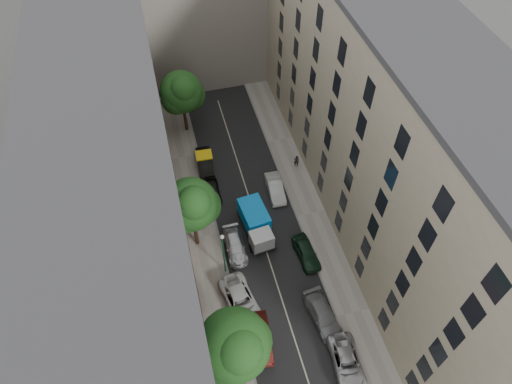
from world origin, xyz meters
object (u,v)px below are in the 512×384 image
object	(u,v)px
car_left_3	(235,246)
car_left_5	(205,163)
car_right_3	(275,188)
tree_mid	(192,206)
car_left_2	(241,301)
lamp_post	(223,250)
pedestrian	(296,161)
tree_far	(182,94)
car_left_1	(260,338)
tarp_truck	(256,223)
car_right_2	(306,252)
car_left_4	(213,191)
tree_near	(236,347)
car_right_0	(347,363)
car_right_1	(323,315)

from	to	relation	value
car_left_3	car_left_5	xyz separation A→B (m)	(-0.80, 11.20, 0.10)
car_right_3	tree_mid	size ratio (longest dim) A/B	0.49
car_left_5	tree_mid	size ratio (longest dim) A/B	0.52
car_left_2	car_left_3	world-z (taller)	car_left_2
car_left_5	lamp_post	bearing A→B (deg)	-89.76
car_left_2	pedestrian	world-z (taller)	pedestrian
car_left_3	pedestrian	size ratio (longest dim) A/B	2.89
car_right_3	tree_far	size ratio (longest dim) A/B	0.53
car_left_1	lamp_post	size ratio (longest dim) A/B	0.78
car_left_2	tarp_truck	bearing A→B (deg)	55.68
tree_far	lamp_post	size ratio (longest dim) A/B	1.38
car_left_2	car_left_3	xyz separation A→B (m)	(0.80, 5.60, -0.10)
car_left_3	tree_far	bearing A→B (deg)	96.01
car_left_1	car_left_3	size ratio (longest dim) A/B	1.02
car_left_1	lamp_post	world-z (taller)	lamp_post
car_right_2	lamp_post	size ratio (longest dim) A/B	0.72
tarp_truck	car_left_4	bearing A→B (deg)	113.00
tree_near	tree_mid	xyz separation A→B (m)	(-0.88, 12.70, 0.31)
car_left_3	lamp_post	bearing A→B (deg)	-123.09
car_right_0	tree_near	size ratio (longest dim) A/B	0.57
car_left_5	car_right_1	world-z (taller)	car_left_5
car_left_5	car_right_0	size ratio (longest dim) A/B	0.93
car_left_2	car_right_0	bearing A→B (deg)	-56.24
tree_near	pedestrian	xyz separation A→B (m)	(11.21, 20.03, -4.74)
car_right_3	lamp_post	world-z (taller)	lamp_post
car_left_3	car_right_3	size ratio (longest dim) A/B	1.04
car_left_5	tree_near	xyz separation A→B (m)	(-1.56, -22.44, 4.92)
car_right_1	car_right_3	xyz separation A→B (m)	(0.00, 14.40, 0.02)
tarp_truck	car_left_3	distance (m)	2.96
car_right_1	tree_mid	size ratio (longest dim) A/B	0.54
tarp_truck	car_right_2	distance (m)	5.50
car_left_1	car_right_1	distance (m)	5.63
tree_far	tarp_truck	bearing A→B (deg)	-75.50
car_right_2	tree_near	world-z (taller)	tree_near
car_right_3	tarp_truck	bearing A→B (deg)	-123.67
lamp_post	car_right_3	bearing A→B (deg)	48.50
lamp_post	car_right_0	bearing A→B (deg)	-55.03
car_right_1	tarp_truck	bearing A→B (deg)	100.30
pedestrian	tree_far	bearing A→B (deg)	-27.44
car_left_3	car_left_1	bearing A→B (deg)	-89.55
car_left_3	car_right_1	world-z (taller)	car_right_1
tarp_truck	tree_far	distance (m)	17.00
car_left_1	car_right_2	bearing A→B (deg)	53.81
car_right_0	car_right_2	xyz separation A→B (m)	(0.15, 10.40, 0.04)
car_right_0	tree_near	distance (m)	9.92
car_right_3	tree_near	world-z (taller)	tree_near
car_left_1	car_left_5	bearing A→B (deg)	98.55
car_left_5	car_right_2	bearing A→B (deg)	-59.84
car_left_4	tree_far	distance (m)	11.42
car_right_1	car_left_4	bearing A→B (deg)	104.82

